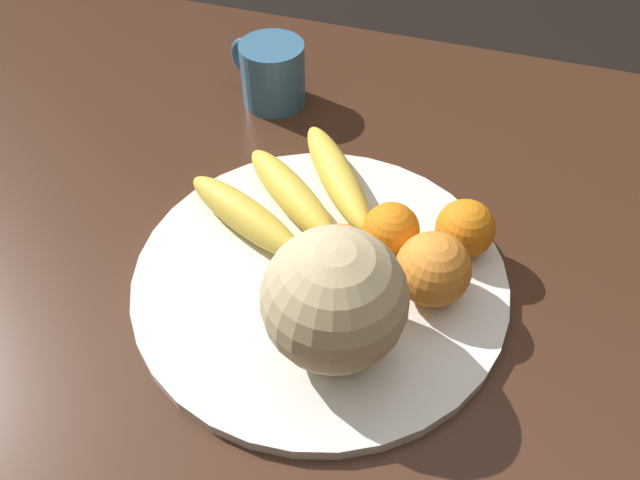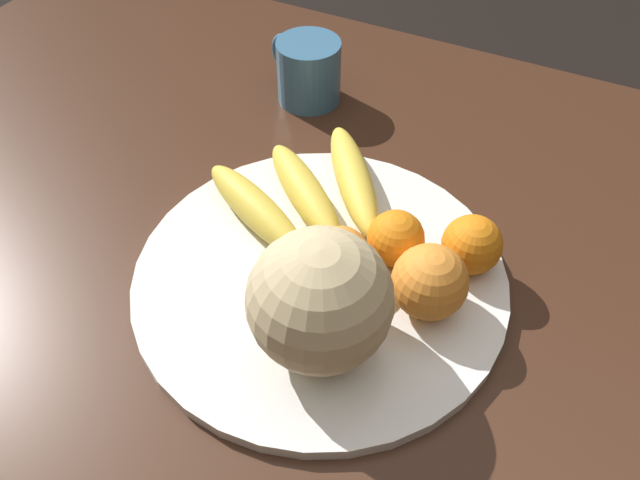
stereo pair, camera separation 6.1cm
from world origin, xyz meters
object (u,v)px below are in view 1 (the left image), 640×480
Objects in this scene: orange_front_left at (391,230)px; orange_mid_center at (433,269)px; produce_tag at (409,266)px; ceramic_mug at (271,73)px; fruit_bowl at (320,277)px; orange_back_left at (465,229)px; orange_front_right at (341,252)px; banana_bunch at (295,195)px; melon at (334,299)px; kitchen_table at (323,339)px.

orange_front_left is 0.80× the size of orange_mid_center.
ceramic_mug reaches higher than produce_tag.
fruit_bowl is 0.16m from orange_back_left.
orange_front_left reaches higher than orange_front_right.
orange_front_right reaches higher than fruit_bowl.
banana_bunch reaches higher than fruit_bowl.
banana_bunch is at bearing 117.30° from ceramic_mug.
melon is 0.10m from orange_front_right.
melon is at bearing 160.19° from banana_bunch.
orange_back_left reaches higher than produce_tag.
orange_back_left is (-0.13, -0.08, 0.04)m from fruit_bowl.
banana_bunch is 0.24m from ceramic_mug.
orange_mid_center is 0.63× the size of ceramic_mug.
kitchen_table is at bearing 42.86° from produce_tag.
melon is 0.14m from orange_front_left.
orange_back_left is (-0.11, -0.07, 0.00)m from orange_front_right.
fruit_bowl is 0.12m from orange_mid_center.
fruit_bowl is 6.51× the size of orange_front_left.
orange_mid_center is (-0.17, 0.07, 0.02)m from banana_bunch.
orange_mid_center is 0.07m from orange_back_left.
orange_back_left is at bearing -142.20° from kitchen_table.
orange_front_right is (0.02, -0.09, -0.04)m from melon.
melon reaches higher than ceramic_mug.
produce_tag is at bearing -159.38° from orange_front_right.
fruit_bowl is at bearing 30.81° from produce_tag.
orange_front_left is at bearing -125.85° from kitchen_table.
kitchen_table is 0.15m from orange_front_left.
melon is 2.19× the size of orange_front_left.
orange_back_left is (-0.02, -0.07, -0.01)m from orange_mid_center.
orange_front_right is at bearing -151.38° from fruit_bowl.
orange_mid_center is at bearing 139.09° from orange_front_left.
orange_front_right is 0.08m from produce_tag.
orange_mid_center is (-0.10, -0.03, 0.13)m from kitchen_table.
melon reaches higher than orange_back_left.
fruit_bowl is at bearing 41.51° from orange_front_left.
orange_front_left reaches higher than kitchen_table.
fruit_bowl is 1.65× the size of banana_bunch.
kitchen_table is 0.38m from ceramic_mug.
melon reaches higher than banana_bunch.
orange_back_left is 0.79× the size of produce_tag.
melon is at bearing 48.97° from orange_mid_center.
orange_back_left is 0.07m from produce_tag.
orange_front_right is 0.34m from ceramic_mug.
orange_mid_center reaches higher than orange_front_left.
banana_bunch is 0.10m from orange_front_right.
orange_front_left is at bearing 19.21° from orange_back_left.
melon is at bearing 116.46° from fruit_bowl.
kitchen_table is at bearing 119.41° from ceramic_mug.
ceramic_mug is (0.18, -0.28, 0.00)m from orange_front_right.
orange_back_left is at bearing -141.72° from banana_bunch.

